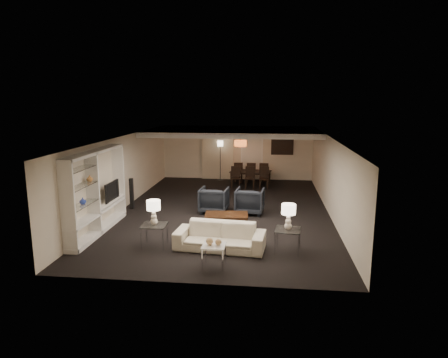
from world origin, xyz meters
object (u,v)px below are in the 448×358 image
object	(u,v)px
table_lamp_right	(288,217)
chair_fl	(238,172)
side_table_right	(288,240)
vase_blue	(83,201)
chair_nm	(250,178)
coffee_table	(226,221)
chair_fm	(251,172)
chair_nl	(236,177)
dining_table	(250,178)
floor_lamp	(220,161)
table_lamp_left	(154,213)
floor_speaker	(132,194)
pendant_light	(240,143)
armchair_right	(250,201)
armchair_left	(214,200)
vase_amber	(90,178)
marble_table	(214,256)
television	(109,191)
chair_nr	(264,178)
chair_fr	(264,172)
side_table_left	(155,235)

from	to	relation	value
table_lamp_right	chair_fl	distance (m)	8.57
side_table_right	vase_blue	bearing A→B (deg)	179.66
chair_nm	coffee_table	bearing A→B (deg)	-92.82
chair_fm	chair_nl	bearing A→B (deg)	62.74
dining_table	floor_lamp	bearing A→B (deg)	157.19
table_lamp_left	floor_speaker	bearing A→B (deg)	117.63
pendant_light	armchair_right	bearing A→B (deg)	-81.03
table_lamp_left	chair_nm	bearing A→B (deg)	73.25
table_lamp_left	floor_lamp	xyz separation A→B (m)	(0.68, 8.53, 0.02)
pendant_light	floor_lamp	bearing A→B (deg)	124.20
armchair_left	dining_table	world-z (taller)	armchair_left
vase_amber	table_lamp_left	bearing A→B (deg)	-15.39
chair_fl	floor_lamp	size ratio (longest dim) A/B	0.49
side_table_right	floor_speaker	bearing A→B (deg)	146.66
table_lamp_left	table_lamp_right	world-z (taller)	same
marble_table	television	xyz separation A→B (m)	(-3.57, 2.77, 0.77)
marble_table	floor_lamp	bearing A→B (deg)	96.04
television	floor_lamp	xyz separation A→B (m)	(2.55, 6.86, -0.11)
chair_nl	table_lamp_right	bearing A→B (deg)	-78.86
chair_nr	chair_fm	distance (m)	1.43
side_table_right	floor_lamp	bearing A→B (deg)	107.68
side_table_right	chair_nr	size ratio (longest dim) A/B	0.68
armchair_right	chair_nl	xyz separation A→B (m)	(-0.78, 3.75, 0.03)
coffee_table	chair_fr	bearing A→B (deg)	81.39
vase_blue	floor_speaker	distance (m)	3.44
table_lamp_right	dining_table	distance (m)	7.83
television	chair_nr	size ratio (longest dim) A/B	1.07
armchair_left	floor_lamp	xyz separation A→B (m)	(-0.42, 5.23, 0.51)
coffee_table	vase_amber	distance (m)	4.01
armchair_right	dining_table	bearing A→B (deg)	-82.22
table_lamp_right	chair_fl	world-z (taller)	table_lamp_right
table_lamp_right	chair_nl	xyz separation A→B (m)	(-1.88, 7.05, -0.45)
dining_table	marble_table	bearing A→B (deg)	-85.57
pendant_light	dining_table	xyz separation A→B (m)	(0.41, 0.69, -1.61)
coffee_table	television	bearing A→B (deg)	178.89
pendant_light	table_lamp_right	xyz separation A→B (m)	(1.69, -7.01, -1.02)
armchair_right	side_table_right	xyz separation A→B (m)	(1.10, -3.30, -0.13)
armchair_left	floor_speaker	distance (m)	2.89
side_table_right	side_table_left	bearing A→B (deg)	180.00
armchair_right	vase_blue	size ratio (longest dim) A/B	5.27
side_table_right	marble_table	distance (m)	2.03
armchair_right	chair_nl	world-z (taller)	chair_nl
side_table_left	chair_fm	world-z (taller)	chair_fm
table_lamp_right	television	distance (m)	5.52
table_lamp_left	dining_table	world-z (taller)	table_lamp_left
armchair_right	floor_lamp	distance (m)	5.50
chair_fl	chair_fr	bearing A→B (deg)	172.18
floor_lamp	marble_table	bearing A→B (deg)	-83.96
side_table_left	side_table_right	xyz separation A→B (m)	(3.40, 0.00, 0.00)
table_lamp_right	chair_fl	xyz separation A→B (m)	(-1.88, 8.35, -0.45)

